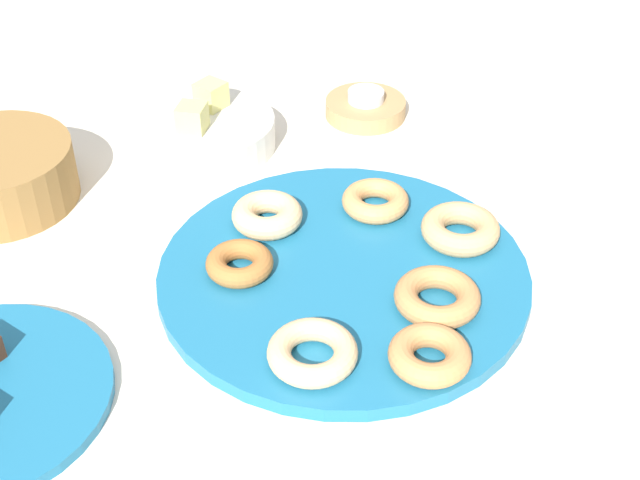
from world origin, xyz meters
TOP-DOWN VIEW (x-y plane):
  - ground_plane at (0.00, 0.00)m, footprint 2.40×2.40m
  - donut_plate at (0.00, 0.00)m, footprint 0.42×0.42m
  - donut_0 at (-0.06, 0.10)m, footprint 0.08×0.08m
  - donut_1 at (0.12, -0.09)m, footprint 0.13×0.13m
  - donut_2 at (-0.14, -0.04)m, footprint 0.11×0.11m
  - donut_3 at (-0.01, -0.11)m, footprint 0.12×0.12m
  - donut_4 at (0.03, 0.12)m, footprint 0.09×0.09m
  - donut_5 at (0.12, 0.02)m, footprint 0.11×0.11m
  - donut_6 at (-0.09, -0.14)m, footprint 0.08×0.08m
  - candle_holder at (0.35, 0.14)m, footprint 0.12×0.12m
  - tealight at (0.35, 0.14)m, footprint 0.05×0.05m
  - fruit_bowl at (0.17, 0.30)m, footprint 0.18×0.18m
  - melon_chunk_left at (0.13, 0.30)m, footprint 0.04×0.04m
  - melon_chunk_right at (0.20, 0.31)m, footprint 0.04×0.04m

SIDE VIEW (x-z plane):
  - ground_plane at x=0.00m, z-range 0.00..0.00m
  - donut_plate at x=0.00m, z-range 0.00..0.02m
  - candle_holder at x=0.35m, z-range 0.00..0.02m
  - fruit_bowl at x=0.17m, z-range 0.00..0.04m
  - donut_0 at x=-0.06m, z-range 0.02..0.04m
  - donut_2 at x=-0.14m, z-range 0.02..0.04m
  - donut_5 at x=0.12m, z-range 0.02..0.04m
  - donut_6 at x=-0.09m, z-range 0.02..0.04m
  - donut_3 at x=-0.01m, z-range 0.02..0.04m
  - donut_1 at x=0.12m, z-range 0.02..0.04m
  - donut_4 at x=0.03m, z-range 0.02..0.04m
  - tealight at x=0.35m, z-range 0.02..0.04m
  - melon_chunk_left at x=0.13m, z-range 0.04..0.08m
  - melon_chunk_right at x=0.20m, z-range 0.04..0.08m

